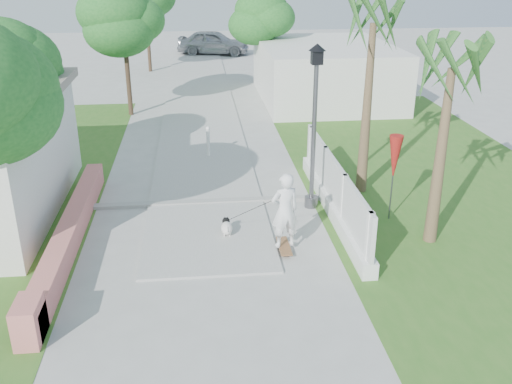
{
  "coord_description": "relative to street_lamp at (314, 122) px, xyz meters",
  "views": [
    {
      "loc": [
        -0.15,
        -8.71,
        6.49
      ],
      "look_at": [
        1.21,
        4.09,
        1.1
      ],
      "focal_mm": 40.0,
      "sensor_mm": 36.0,
      "label": 1
    }
  ],
  "objects": [
    {
      "name": "building_right",
      "position": [
        3.1,
        12.5,
        -1.13
      ],
      "size": [
        6.0,
        8.0,
        2.6
      ],
      "primitive_type": "cube",
      "color": "silver",
      "rests_on": "ground"
    },
    {
      "name": "patio_umbrella",
      "position": [
        1.9,
        -1.0,
        -0.74
      ],
      "size": [
        0.36,
        0.36,
        2.3
      ],
      "color": "#59595E",
      "rests_on": "ground"
    },
    {
      "name": "tree_path_right",
      "position": [
        0.32,
        14.48,
        1.07
      ],
      "size": [
        3.0,
        3.0,
        4.79
      ],
      "color": "#4C3826",
      "rests_on": "ground"
    },
    {
      "name": "tree_left_mid",
      "position": [
        -8.38,
        2.98,
        1.07
      ],
      "size": [
        3.2,
        3.2,
        4.85
      ],
      "color": "#4C3826",
      "rests_on": "ground"
    },
    {
      "name": "palm_near",
      "position": [
        2.5,
        -2.3,
        1.53
      ],
      "size": [
        1.8,
        1.8,
        4.7
      ],
      "color": "brown",
      "rests_on": "ground"
    },
    {
      "name": "grass_right",
      "position": [
        4.1,
        2.5,
        -2.42
      ],
      "size": [
        8.0,
        20.0,
        0.01
      ],
      "primitive_type": "cube",
      "color": "#356B21",
      "rests_on": "ground"
    },
    {
      "name": "pink_wall",
      "position": [
        -6.2,
        -1.95,
        -2.11
      ],
      "size": [
        0.45,
        8.2,
        0.8
      ],
      "color": "#D36C6C",
      "rests_on": "ground"
    },
    {
      "name": "tree_path_left",
      "position": [
        -5.88,
        10.48,
        1.39
      ],
      "size": [
        3.4,
        3.4,
        5.23
      ],
      "color": "#4C3826",
      "rests_on": "ground"
    },
    {
      "name": "ground",
      "position": [
        -2.9,
        -5.5,
        -2.43
      ],
      "size": [
        90.0,
        90.0,
        0.0
      ],
      "primitive_type": "plane",
      "color": "#B7B7B2",
      "rests_on": "ground"
    },
    {
      "name": "palm_far",
      "position": [
        1.7,
        1.0,
        2.06
      ],
      "size": [
        1.8,
        1.8,
        5.3
      ],
      "color": "brown",
      "rests_on": "ground"
    },
    {
      "name": "dog",
      "position": [
        -2.43,
        -1.52,
        -2.19
      ],
      "size": [
        0.29,
        0.64,
        0.43
      ],
      "rotation": [
        0.0,
        0.0,
        0.01
      ],
      "color": "white",
      "rests_on": "ground"
    },
    {
      "name": "street_lamp",
      "position": [
        0.0,
        0.0,
        0.0
      ],
      "size": [
        0.44,
        0.44,
        4.44
      ],
      "color": "#59595E",
      "rests_on": "ground"
    },
    {
      "name": "parked_car",
      "position": [
        -1.7,
        26.25,
        -1.59
      ],
      "size": [
        5.17,
        2.84,
        1.67
      ],
      "primitive_type": "imported",
      "rotation": [
        0.0,
        0.0,
        1.39
      ],
      "color": "#96989D",
      "rests_on": "ground"
    },
    {
      "name": "path_strip",
      "position": [
        -2.9,
        14.5,
        -2.4
      ],
      "size": [
        3.2,
        36.0,
        0.06
      ],
      "primitive_type": "cube",
      "color": "#B7B7B2",
      "rests_on": "ground"
    },
    {
      "name": "lattice_fence",
      "position": [
        0.5,
        -0.5,
        -1.88
      ],
      "size": [
        0.35,
        7.0,
        1.5
      ],
      "color": "white",
      "rests_on": "ground"
    },
    {
      "name": "tree_path_far",
      "position": [
        -5.68,
        20.48,
        1.39
      ],
      "size": [
        3.2,
        3.2,
        5.17
      ],
      "color": "#4C3826",
      "rests_on": "ground"
    },
    {
      "name": "curb",
      "position": [
        -2.9,
        0.5,
        -2.38
      ],
      "size": [
        6.5,
        0.25,
        0.1
      ],
      "primitive_type": "cube",
      "color": "#999993",
      "rests_on": "ground"
    },
    {
      "name": "skateboarder",
      "position": [
        -1.64,
        -2.04,
        -1.55
      ],
      "size": [
        1.68,
        1.56,
        1.94
      ],
      "rotation": [
        0.0,
        0.0,
        3.37
      ],
      "color": "brown",
      "rests_on": "ground"
    },
    {
      "name": "bollard",
      "position": [
        -2.7,
        4.5,
        -1.84
      ],
      "size": [
        0.14,
        0.14,
        1.09
      ],
      "color": "white",
      "rests_on": "ground"
    }
  ]
}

